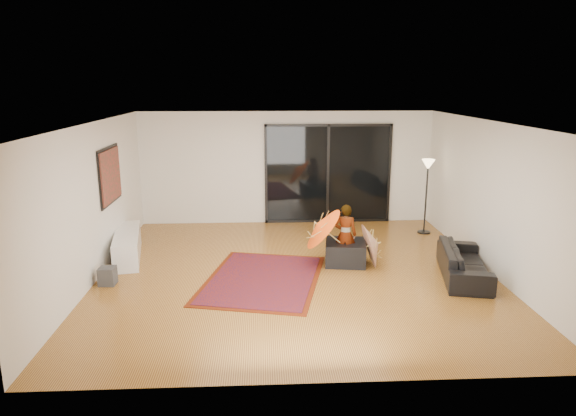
{
  "coord_description": "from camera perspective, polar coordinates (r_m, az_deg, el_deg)",
  "views": [
    {
      "loc": [
        -0.6,
        -8.72,
        3.37
      ],
      "look_at": [
        -0.12,
        0.47,
        1.1
      ],
      "focal_mm": 32.0,
      "sensor_mm": 36.0,
      "label": 1
    }
  ],
  "objects": [
    {
      "name": "floor_lamp",
      "position": [
        11.89,
        15.24,
        3.53
      ],
      "size": [
        0.29,
        0.29,
        1.7
      ],
      "color": "black",
      "rests_on": "floor"
    },
    {
      "name": "sliding_door",
      "position": [
        12.48,
        4.45,
        3.8
      ],
      "size": [
        3.06,
        0.07,
        2.4
      ],
      "color": "black",
      "rests_on": "wall_back"
    },
    {
      "name": "wall_back",
      "position": [
        12.4,
        -0.16,
        4.48
      ],
      "size": [
        7.0,
        0.0,
        7.0
      ],
      "primitive_type": "plane",
      "rotation": [
        1.57,
        0.0,
        0.0
      ],
      "color": "silver",
      "rests_on": "floor"
    },
    {
      "name": "wall_right",
      "position": [
        9.84,
        21.72,
        1.01
      ],
      "size": [
        0.0,
        7.0,
        7.0
      ],
      "primitive_type": "plane",
      "rotation": [
        1.57,
        0.0,
        -1.57
      ],
      "color": "silver",
      "rests_on": "floor"
    },
    {
      "name": "child",
      "position": [
        9.69,
        6.38,
        -2.96
      ],
      "size": [
        0.48,
        0.37,
        1.16
      ],
      "primitive_type": "imported",
      "rotation": [
        0.0,
        0.0,
        2.91
      ],
      "color": "#999999",
      "rests_on": "floor"
    },
    {
      "name": "parasol_orange",
      "position": [
        9.52,
        3.19,
        -2.24
      ],
      "size": [
        0.72,
        0.91,
        0.91
      ],
      "rotation": [
        0.0,
        -0.87,
        0.0
      ],
      "color": "#EF4C0C",
      "rests_on": "child"
    },
    {
      "name": "media_console",
      "position": [
        10.56,
        -17.41,
        -3.97
      ],
      "size": [
        0.8,
        1.88,
        0.51
      ],
      "primitive_type": "cube",
      "rotation": [
        0.0,
        0.0,
        0.19
      ],
      "color": "white",
      "rests_on": "floor"
    },
    {
      "name": "sofa",
      "position": [
        9.62,
        18.97,
        -5.71
      ],
      "size": [
        1.13,
        1.99,
        0.55
      ],
      "primitive_type": "imported",
      "rotation": [
        0.0,
        0.0,
        1.35
      ],
      "color": "black",
      "rests_on": "floor"
    },
    {
      "name": "wall_front",
      "position": [
        5.63,
        3.37,
        -7.23
      ],
      "size": [
        7.0,
        0.0,
        7.0
      ],
      "primitive_type": "plane",
      "rotation": [
        -1.57,
        0.0,
        0.0
      ],
      "color": "silver",
      "rests_on": "floor"
    },
    {
      "name": "painting",
      "position": [
        10.28,
        -19.14,
        3.45
      ],
      "size": [
        0.04,
        1.28,
        1.08
      ],
      "color": "black",
      "rests_on": "wall_left"
    },
    {
      "name": "wall_left",
      "position": [
        9.41,
        -20.85,
        0.53
      ],
      "size": [
        0.0,
        7.0,
        7.0
      ],
      "primitive_type": "plane",
      "rotation": [
        1.57,
        0.0,
        1.57
      ],
      "color": "silver",
      "rests_on": "floor"
    },
    {
      "name": "floor",
      "position": [
        9.37,
        0.91,
        -7.24
      ],
      "size": [
        7.0,
        7.0,
        0.0
      ],
      "primitive_type": "plane",
      "color": "#AF7830",
      "rests_on": "ground"
    },
    {
      "name": "ottoman",
      "position": [
        9.85,
        6.41,
        -4.92
      ],
      "size": [
        0.85,
        0.85,
        0.43
      ],
      "primitive_type": "cube",
      "rotation": [
        0.0,
        0.0,
        -0.15
      ],
      "color": "black",
      "rests_on": "floor"
    },
    {
      "name": "ceiling",
      "position": [
        8.76,
        0.98,
        9.47
      ],
      "size": [
        7.0,
        7.0,
        0.0
      ],
      "primitive_type": "plane",
      "rotation": [
        3.14,
        0.0,
        0.0
      ],
      "color": "white",
      "rests_on": "wall_back"
    },
    {
      "name": "parasol_white",
      "position": [
        9.68,
        10.02,
        -3.58
      ],
      "size": [
        0.53,
        0.84,
        0.89
      ],
      "rotation": [
        0.0,
        1.28,
        0.0
      ],
      "color": "beige",
      "rests_on": "floor"
    },
    {
      "name": "persian_rug",
      "position": [
        9.08,
        -2.83,
        -7.89
      ],
      "size": [
        2.45,
        3.01,
        0.02
      ],
      "rotation": [
        0.0,
        0.0,
        -0.22
      ],
      "color": "#521907",
      "rests_on": "floor"
    },
    {
      "name": "speaker",
      "position": [
        9.34,
        -19.42,
        -7.13
      ],
      "size": [
        0.28,
        0.28,
        0.31
      ],
      "primitive_type": "cube",
      "rotation": [
        0.0,
        0.0,
        -0.03
      ],
      "color": "#424244",
      "rests_on": "floor"
    }
  ]
}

